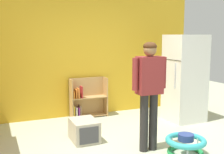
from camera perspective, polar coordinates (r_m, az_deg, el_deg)
ground_plane at (r=4.46m, az=3.93°, el=-14.98°), size 12.00×12.00×0.00m
back_wall at (r=6.28m, az=-5.58°, el=4.51°), size 5.20×0.06×2.70m
refrigerator at (r=6.07m, az=14.36°, el=-0.21°), size 0.73×0.68×1.78m
bookshelf at (r=6.24m, az=-5.27°, el=-4.63°), size 0.80×0.28×0.85m
standing_person at (r=4.31m, az=7.48°, el=-1.90°), size 0.57×0.22×1.67m
baby_walker at (r=4.47m, az=14.54°, el=-12.96°), size 0.60×0.60×0.32m
pet_carrier at (r=4.89m, az=-5.61°, el=-10.59°), size 0.42×0.55×0.36m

